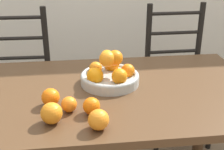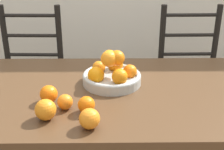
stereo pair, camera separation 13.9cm
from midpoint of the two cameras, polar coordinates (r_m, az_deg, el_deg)
The scene contains 9 objects.
dining_table at distance 1.48m, azimuth -6.07°, elevation -6.52°, with size 1.55×0.81×0.73m.
fruit_bowl at distance 1.48m, azimuth -3.10°, elevation 0.19°, with size 0.28×0.28×0.17m.
orange_loose_0 at distance 1.21m, azimuth -14.29°, elevation -6.89°, with size 0.08×0.08×0.08m.
orange_loose_1 at distance 1.24m, azimuth -7.00°, elevation -5.73°, with size 0.07×0.07×0.07m.
orange_loose_2 at distance 1.14m, azimuth -6.13°, elevation -8.25°, with size 0.08×0.08×0.08m.
orange_loose_3 at distance 1.27m, azimuth -10.99°, elevation -5.37°, with size 0.06×0.06×0.06m.
orange_loose_4 at distance 1.33m, azimuth -14.15°, elevation -4.05°, with size 0.08×0.08×0.08m.
chair_left at distance 2.20m, azimuth -18.52°, elevation -1.78°, with size 0.43×0.41×0.96m.
chair_right at distance 2.24m, azimuth 10.17°, elevation -0.37°, with size 0.43×0.41×0.96m.
Camera 1 is at (-0.07, -1.28, 1.37)m, focal length 50.00 mm.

